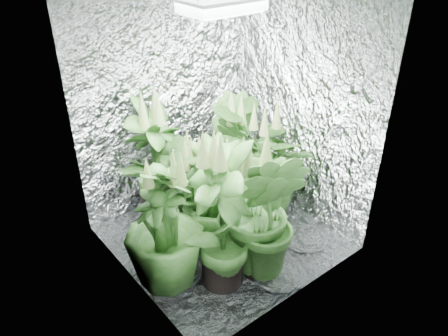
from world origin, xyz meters
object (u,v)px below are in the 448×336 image
plant_f (222,219)px  plant_a (189,188)px  plant_c (238,150)px  plant_d (164,225)px  plant_h (214,197)px  plant_g (264,213)px  circulation_fan (239,174)px  plant_e (268,162)px  grow_lamp (222,5)px  plant_b (155,160)px

plant_f → plant_a: bearing=77.7°
plant_c → plant_f: (-0.81, -0.80, 0.09)m
plant_d → plant_h: (0.52, 0.12, -0.06)m
plant_g → circulation_fan: bearing=58.1°
plant_d → plant_f: plant_f is taller
plant_a → plant_f: (-0.13, -0.59, 0.11)m
plant_c → plant_e: size_ratio=1.03×
plant_a → grow_lamp: bearing=-49.7°
grow_lamp → plant_b: 1.46m
plant_e → plant_g: bearing=-135.6°
plant_a → plant_g: (0.17, -0.67, 0.07)m
plant_g → grow_lamp: bearing=89.7°
plant_h → circulation_fan: plant_h is taller
plant_f → plant_g: size_ratio=1.07×
plant_b → plant_e: size_ratio=1.14×
plant_h → plant_e: bearing=8.0°
plant_b → plant_d: size_ratio=1.07×
plant_e → plant_g: plant_g is taller
plant_b → plant_f: plant_f is taller
plant_a → plant_h: bearing=-69.3°
plant_b → plant_c: 0.76m
plant_d → plant_c: bearing=26.5°
plant_f → plant_h: (0.21, 0.37, -0.11)m
plant_e → plant_f: size_ratio=0.85×
plant_b → plant_g: size_ratio=1.03×
plant_g → plant_h: (-0.09, 0.46, -0.07)m
plant_b → plant_c: (0.73, -0.22, -0.06)m
plant_c → circulation_fan: bearing=35.3°
circulation_fan → plant_h: bearing=-138.2°
plant_b → plant_h: (0.13, -0.65, -0.09)m
plant_b → plant_d: 0.87m
grow_lamp → plant_h: size_ratio=0.52×
plant_a → plant_f: 0.61m
plant_b → grow_lamp: bearing=-71.2°
circulation_fan → plant_c: bearing=-138.6°
plant_d → plant_h: plant_d is taller
plant_d → plant_f: (0.31, -0.24, 0.05)m
plant_d → plant_e: (1.17, 0.22, -0.02)m
plant_d → plant_g: size_ratio=0.96×
plant_c → circulation_fan: size_ratio=2.70×
plant_h → circulation_fan: size_ratio=2.50×
grow_lamp → plant_b: bearing=108.8°
plant_d → circulation_fan: 1.39m
plant_d → plant_g: 0.69m
circulation_fan → plant_f: bearing=-129.9°
plant_h → circulation_fan: bearing=35.8°
circulation_fan → plant_d: bearing=-146.8°
circulation_fan → plant_b: bearing=174.5°
plant_a → circulation_fan: (0.76, 0.27, -0.28)m
plant_f → plant_g: 0.32m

